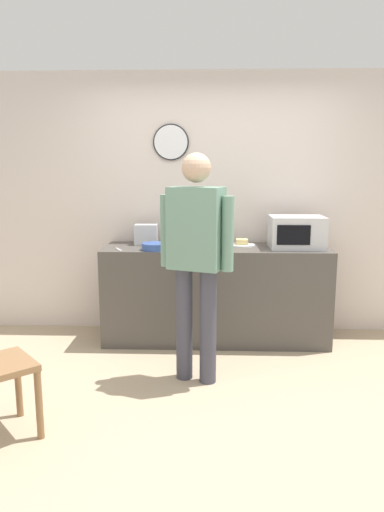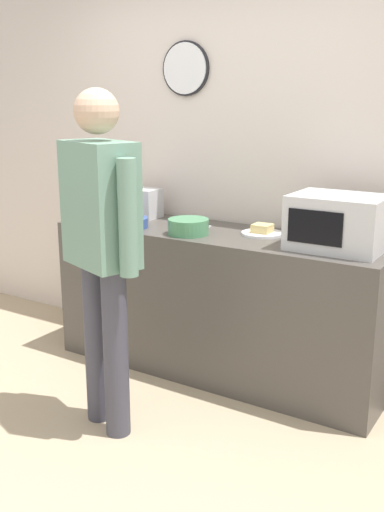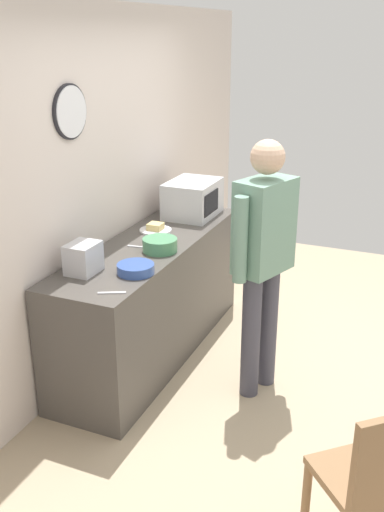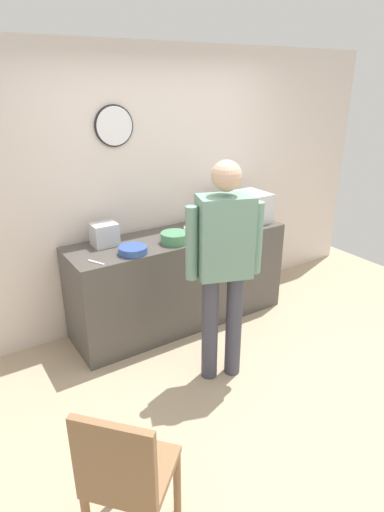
# 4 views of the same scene
# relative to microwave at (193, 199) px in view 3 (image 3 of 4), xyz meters

# --- Properties ---
(ground_plane) EXTENTS (6.00, 6.00, 0.00)m
(ground_plane) POSITION_rel_microwave_xyz_m (-0.79, -1.19, -1.07)
(ground_plane) COLOR tan
(back_wall) EXTENTS (5.40, 0.13, 2.60)m
(back_wall) POSITION_rel_microwave_xyz_m (-0.80, 0.41, 0.23)
(back_wall) COLOR silver
(back_wall) RESTS_ON ground_plane
(kitchen_counter) EXTENTS (2.14, 0.62, 0.92)m
(kitchen_counter) POSITION_rel_microwave_xyz_m (-0.75, 0.03, -0.61)
(kitchen_counter) COLOR #4C4742
(kitchen_counter) RESTS_ON ground_plane
(microwave) EXTENTS (0.50, 0.39, 0.30)m
(microwave) POSITION_rel_microwave_xyz_m (0.00, 0.00, 0.00)
(microwave) COLOR silver
(microwave) RESTS_ON kitchen_counter
(sandwich_plate) EXTENTS (0.25, 0.25, 0.07)m
(sandwich_plate) POSITION_rel_microwave_xyz_m (-0.50, 0.11, -0.13)
(sandwich_plate) COLOR white
(sandwich_plate) RESTS_ON kitchen_counter
(salad_bowl) EXTENTS (0.25, 0.25, 0.10)m
(salad_bowl) POSITION_rel_microwave_xyz_m (-0.89, -0.12, -0.10)
(salad_bowl) COLOR #4C8E60
(salad_bowl) RESTS_ON kitchen_counter
(cereal_bowl) EXTENTS (0.24, 0.24, 0.06)m
(cereal_bowl) POSITION_rel_microwave_xyz_m (-1.32, -0.15, -0.12)
(cereal_bowl) COLOR #33519E
(cereal_bowl) RESTS_ON kitchen_counter
(toaster) EXTENTS (0.22, 0.18, 0.20)m
(toaster) POSITION_rel_microwave_xyz_m (-1.44, 0.16, -0.05)
(toaster) COLOR silver
(toaster) RESTS_ON kitchen_counter
(fork_utensil) EXTENTS (0.09, 0.16, 0.01)m
(fork_utensil) POSITION_rel_microwave_xyz_m (-1.66, -0.17, -0.15)
(fork_utensil) COLOR silver
(fork_utensil) RESTS_ON kitchen_counter
(spoon_utensil) EXTENTS (0.04, 0.17, 0.01)m
(spoon_utensil) POSITION_rel_microwave_xyz_m (-0.88, 0.06, -0.15)
(spoon_utensil) COLOR silver
(spoon_utensil) RESTS_ON kitchen_counter
(person_standing) EXTENTS (0.56, 0.36, 1.78)m
(person_standing) POSITION_rel_microwave_xyz_m (-0.92, -0.89, -0.03)
(person_standing) COLOR #40404D
(person_standing) RESTS_ON ground_plane
(wooden_chair) EXTENTS (0.56, 0.56, 0.94)m
(wooden_chair) POSITION_rel_microwave_xyz_m (-2.18, -1.80, -0.55)
(wooden_chair) COLOR olive
(wooden_chair) RESTS_ON ground_plane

